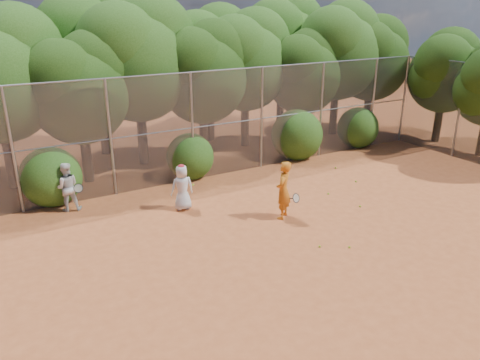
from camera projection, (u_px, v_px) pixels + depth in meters
ground at (314, 236)px, 13.37m from camera, size 80.00×80.00×0.00m
fence_back at (214, 124)px, 17.46m from camera, size 20.05×0.09×4.03m
fence_side at (459, 110)px, 19.76m from camera, size 0.09×6.09×4.03m
tree_2 at (79, 85)px, 16.39m from camera, size 3.99×3.47×5.47m
tree_3 at (137, 55)px, 18.10m from camera, size 4.89×4.26×6.70m
tree_4 at (203, 69)px, 18.99m from camera, size 4.19×3.64×5.73m
tree_5 at (246, 57)px, 20.71m from camera, size 4.51×3.92×6.17m
tree_6 at (304, 69)px, 21.26m from camera, size 3.86×3.36×5.29m
tree_7 at (339, 47)px, 22.64m from camera, size 4.77×4.14×6.53m
tree_8 at (373, 56)px, 23.49m from camera, size 4.25×3.70×5.82m
tree_10 at (97, 46)px, 19.34m from camera, size 5.15×4.48×7.06m
tree_11 at (209, 52)px, 21.51m from camera, size 4.64×4.03×6.35m
tree_12 at (283, 40)px, 23.98m from camera, size 5.02×4.37×6.88m
tree_13 at (446, 68)px, 21.58m from camera, size 3.86×3.36×5.29m
bush_0 at (50, 174)px, 15.33m from camera, size 2.00×2.00×2.00m
bush_1 at (190, 154)px, 17.70m from camera, size 1.80×1.80×1.80m
bush_2 at (297, 132)px, 19.97m from camera, size 2.20×2.20×2.20m
bush_3 at (358, 126)px, 21.65m from camera, size 1.90×1.90×1.90m
player_yellow at (283, 190)px, 14.26m from camera, size 0.91×0.76×1.83m
player_teen at (182, 187)px, 14.92m from camera, size 0.79×0.57×1.52m
player_white at (67, 187)px, 14.82m from camera, size 0.91×0.80×1.60m
ball_0 at (328, 194)px, 16.31m from camera, size 0.07×0.07×0.07m
ball_1 at (356, 181)px, 17.44m from camera, size 0.07×0.07×0.07m
ball_2 at (349, 247)px, 12.71m from camera, size 0.07×0.07×0.07m
ball_3 at (360, 206)px, 15.30m from camera, size 0.07×0.07×0.07m
ball_4 at (320, 246)px, 12.75m from camera, size 0.07×0.07×0.07m
ball_5 at (336, 168)px, 18.90m from camera, size 0.07×0.07×0.07m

